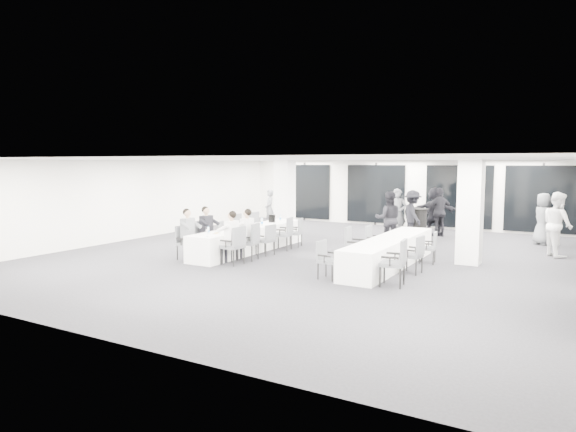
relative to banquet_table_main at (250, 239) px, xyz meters
The scene contains 43 objects.
room 3.37m from the banquet_table_main, 26.70° to the left, with size 14.04×16.04×2.84m.
column_left 3.77m from the banquet_table_main, 102.92° to the left, with size 0.60×0.60×2.80m, color white.
column_right 6.41m from the banquet_table_main, 12.16° to the left, with size 0.60×0.60×2.80m, color white.
banquet_table_main is the anchor object (origin of this frame).
banquet_table_side 4.46m from the banquet_table_main, ahead, with size 0.90×5.00×0.75m, color white.
cocktail_table 6.39m from the banquet_table_main, 54.77° to the left, with size 0.77×0.77×1.07m.
chair_main_left_near 2.16m from the banquet_table_main, 112.78° to the right, with size 0.51×0.56×0.95m.
chair_main_left_second 1.45m from the banquet_table_main, 125.65° to the right, with size 0.52×0.58×1.00m.
chair_main_left_mid 0.86m from the banquet_table_main, 167.44° to the right, with size 0.54×0.57×0.89m.
chair_main_left_fourth 1.08m from the banquet_table_main, 142.70° to the left, with size 0.60×0.64×1.04m.
chair_main_left_far 1.94m from the banquet_table_main, 115.77° to the left, with size 0.55×0.60×1.01m.
chair_main_right_near 2.12m from the banquet_table_main, 66.51° to the right, with size 0.56×0.61×1.03m.
chair_main_right_second 1.47m from the banquet_table_main, 54.77° to the right, with size 0.61×0.65×1.04m.
chair_main_right_mid 0.90m from the banquet_table_main, 20.38° to the right, with size 0.52×0.56×0.91m.
chair_main_right_fourth 1.13m from the banquet_table_main, 41.19° to the left, with size 0.60×0.64×1.02m.
chair_main_right_far 1.69m from the banquet_table_main, 60.59° to the left, with size 0.55×0.58×0.92m.
chair_side_left_near 4.24m from the banquet_table_main, 30.98° to the right, with size 0.48×0.53×0.89m.
chair_side_left_mid 3.66m from the banquet_table_main, ahead, with size 0.59×0.63×1.03m.
chair_side_left_far 3.74m from the banquet_table_main, 14.19° to the left, with size 0.47×0.53×0.91m.
chair_side_right_near 5.71m from the banquet_table_main, 21.71° to the right, with size 0.59×0.63×1.04m.
chair_side_right_mid 5.33m from the banquet_table_main, ahead, with size 0.52×0.56×0.94m.
chair_side_right_far 5.35m from the banquet_table_main, ahead, with size 0.49×0.52×0.86m.
seated_guest_a 2.14m from the banquet_table_main, 108.56° to the right, with size 0.50×0.38×1.44m.
seated_guest_b 1.42m from the banquet_table_main, 119.69° to the right, with size 0.50×0.38×1.44m.
seated_guest_c 2.08m from the banquet_table_main, 70.88° to the right, with size 0.50×0.38×1.44m.
seated_guest_d 1.45m from the banquet_table_main, 61.01° to the right, with size 0.50×0.38×1.44m.
standing_guest_a 5.89m from the banquet_table_main, 58.84° to the left, with size 0.73×0.59×2.01m, color #5C5F64.
standing_guest_b 4.62m from the banquet_table_main, 43.49° to the left, with size 0.97×0.59×2.01m, color black.
standing_guest_c 6.13m from the banquet_table_main, 53.80° to the left, with size 1.28×0.65×1.97m, color black.
standing_guest_d 7.49m from the banquet_table_main, 55.18° to the left, with size 1.20×0.67×2.03m, color black.
standing_guest_e 9.70m from the banquet_table_main, 37.54° to the left, with size 0.93×0.57×1.93m, color #5C5F64.
standing_guest_f 7.47m from the banquet_table_main, 57.05° to the left, with size 1.88×0.72×2.05m, color black.
standing_guest_g 5.52m from the banquet_table_main, 115.48° to the left, with size 0.66×0.53×1.82m, color #5C5F64.
standing_guest_h 9.02m from the banquet_table_main, 24.42° to the left, with size 1.02×0.62×2.12m, color white.
ice_bucket_near 1.09m from the banquet_table_main, 89.17° to the right, with size 0.22×0.22×0.25m, color black.
ice_bucket_far 1.49m from the banquet_table_main, 92.52° to the left, with size 0.22×0.22×0.25m, color black.
water_bottle_a 1.91m from the banquet_table_main, 93.79° to the right, with size 0.06×0.06×0.20m, color silver.
water_bottle_b 0.68m from the banquet_table_main, 69.56° to the left, with size 0.08×0.08×0.24m, color silver.
water_bottle_c 1.93m from the banquet_table_main, 90.56° to the left, with size 0.06×0.06×0.20m, color silver.
plate_a 1.62m from the banquet_table_main, 91.01° to the right, with size 0.19×0.19×0.03m.
plate_b 1.79m from the banquet_table_main, 87.74° to the right, with size 0.21×0.21×0.03m.
plate_c 0.74m from the banquet_table_main, 80.97° to the right, with size 0.18×0.18×0.03m.
wine_glass 2.35m from the banquet_table_main, 85.17° to the right, with size 0.08×0.08×0.20m.
Camera 1 is at (6.74, -13.22, 2.72)m, focal length 32.00 mm.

